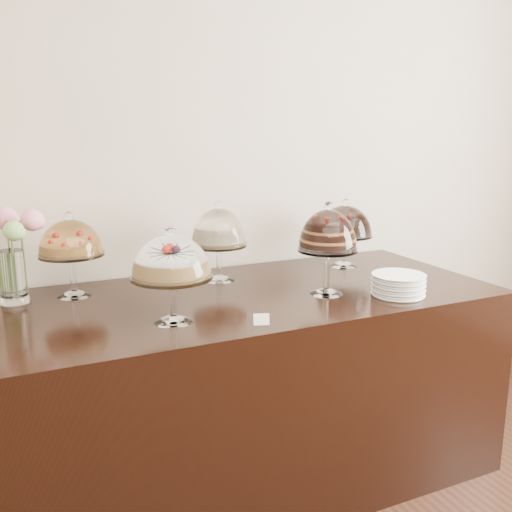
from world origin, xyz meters
name	(u,v)px	position (x,y,z in m)	size (l,w,h in m)	color
wall_back	(204,152)	(0.00, 3.00, 1.50)	(5.00, 0.04, 3.00)	#BEB099
display_counter	(252,385)	(0.01, 2.45, 0.45)	(2.20, 1.00, 0.90)	black
cake_stand_sugar_sponge	(171,261)	(-0.42, 2.22, 1.14)	(0.31, 0.31, 0.37)	white
cake_stand_choco_layer	(328,234)	(0.31, 2.30, 1.17)	(0.26, 0.26, 0.41)	white
cake_stand_cheesecake	(219,231)	(-0.04, 2.71, 1.14)	(0.27, 0.27, 0.39)	white
cake_stand_dark_choco	(345,224)	(0.67, 2.71, 1.13)	(0.29, 0.29, 0.36)	white
cake_stand_fruit_tart	(71,242)	(-0.71, 2.73, 1.14)	(0.28, 0.28, 0.38)	white
flower_vase	(10,247)	(-0.95, 2.76, 1.14)	(0.28, 0.31, 0.40)	white
plate_stack	(398,285)	(0.59, 2.14, 0.95)	(0.23, 0.23, 0.09)	white
price_card_left	(261,319)	(-0.13, 2.05, 0.92)	(0.06, 0.01, 0.04)	white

